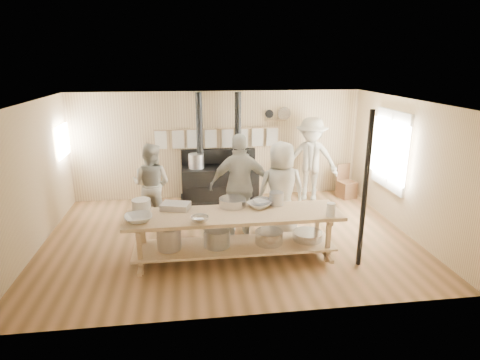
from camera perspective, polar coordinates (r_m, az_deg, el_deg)
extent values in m
plane|color=brown|center=(7.88, -1.55, -8.10)|extent=(7.00, 7.00, 0.00)
plane|color=tan|center=(9.84, -3.15, 4.97)|extent=(7.00, 0.00, 7.00)
plane|color=tan|center=(5.08, 1.31, -6.62)|extent=(7.00, 0.00, 7.00)
plane|color=tan|center=(7.89, -27.80, 0.00)|extent=(0.00, 5.00, 5.00)
plane|color=tan|center=(8.51, 22.52, 1.79)|extent=(0.00, 5.00, 5.00)
plane|color=#C0B18E|center=(7.18, -1.72, 11.06)|extent=(7.00, 7.00, 0.00)
cube|color=beige|center=(8.96, 20.63, 4.02)|extent=(0.06, 1.35, 1.65)
plane|color=white|center=(8.94, 20.41, 4.02)|extent=(0.00, 1.50, 1.50)
cube|color=beige|center=(8.94, 20.35, 4.02)|extent=(0.02, 0.03, 1.50)
plane|color=white|center=(9.66, -23.87, 5.14)|extent=(0.00, 0.90, 0.90)
cube|color=black|center=(9.68, -2.88, -0.59)|extent=(1.80, 0.70, 0.85)
cube|color=black|center=(9.80, -2.85, -2.68)|extent=(1.90, 0.75, 0.10)
cube|color=black|center=(9.80, -3.08, 3.42)|extent=(1.80, 0.12, 0.35)
cylinder|color=black|center=(9.40, -5.78, 6.98)|extent=(0.15, 0.15, 1.75)
cylinder|color=black|center=(9.47, -0.28, 7.13)|extent=(0.15, 0.15, 1.75)
cylinder|color=#B2B2B7|center=(9.49, -6.24, 2.71)|extent=(0.36, 0.36, 0.34)
cylinder|color=gray|center=(9.53, 0.40, 2.75)|extent=(0.30, 0.30, 0.30)
cylinder|color=#9F7C5B|center=(9.67, -3.14, 7.28)|extent=(3.00, 0.04, 0.04)
cube|color=silver|center=(9.70, -11.13, 5.70)|extent=(0.28, 0.01, 0.46)
cube|color=silver|center=(9.68, -8.85, 5.80)|extent=(0.28, 0.01, 0.46)
cube|color=silver|center=(9.68, -6.55, 5.89)|extent=(0.28, 0.01, 0.46)
cube|color=silver|center=(9.69, -4.26, 5.97)|extent=(0.28, 0.01, 0.46)
cube|color=silver|center=(9.72, -1.98, 6.04)|extent=(0.28, 0.01, 0.46)
cube|color=silver|center=(9.77, 0.28, 6.10)|extent=(0.28, 0.01, 0.46)
cube|color=silver|center=(9.83, 2.53, 6.15)|extent=(0.28, 0.01, 0.46)
cube|color=silver|center=(9.90, 4.74, 6.18)|extent=(0.28, 0.01, 0.46)
cube|color=#9F7C5B|center=(9.86, 5.06, 8.49)|extent=(0.50, 0.14, 0.03)
cylinder|color=black|center=(9.83, 4.19, 9.37)|extent=(0.20, 0.04, 0.20)
cylinder|color=silver|center=(9.91, 6.31, 9.37)|extent=(0.32, 0.03, 0.32)
cube|color=#9F7C5B|center=(6.73, -0.80, -4.99)|extent=(3.60, 0.90, 0.06)
cube|color=#9F7C5B|center=(6.96, -0.78, -9.34)|extent=(3.40, 0.80, 0.04)
cube|color=#9F7C5B|center=(6.99, -0.78, -9.71)|extent=(3.30, 0.06, 0.06)
cube|color=#9F7C5B|center=(6.63, -14.08, -9.62)|extent=(0.07, 0.07, 0.85)
cube|color=#9F7C5B|center=(7.17, -13.58, -7.50)|extent=(0.07, 0.07, 0.85)
cube|color=#9F7C5B|center=(6.96, 12.42, -8.18)|extent=(0.07, 0.07, 0.85)
cube|color=#9F7C5B|center=(7.48, 10.89, -6.28)|extent=(0.07, 0.07, 0.85)
cylinder|color=#B2B2B7|center=(6.85, -10.06, -8.16)|extent=(0.40, 0.40, 0.38)
cylinder|color=gray|center=(6.87, -3.30, -8.20)|extent=(0.44, 0.44, 0.30)
cylinder|color=silver|center=(7.00, 4.15, -8.08)|extent=(0.48, 0.48, 0.22)
cylinder|color=silver|center=(7.18, 9.68, -7.97)|extent=(0.52, 0.52, 0.14)
cylinder|color=black|center=(6.70, 17.34, -1.52)|extent=(0.08, 0.08, 2.60)
imported|color=#B0AE9C|center=(8.49, -12.68, -1.06)|extent=(0.66, 0.66, 1.54)
imported|color=#B0AE9C|center=(8.40, -12.47, -0.63)|extent=(1.01, 0.91, 1.72)
imported|color=#B0AE9C|center=(7.59, 5.85, -1.54)|extent=(0.94, 0.63, 1.88)
imported|color=#B0AE9C|center=(7.64, 0.06, -0.85)|extent=(1.20, 0.54, 2.01)
imported|color=#B0AE9C|center=(9.79, 10.02, 2.92)|extent=(1.49, 1.18, 2.02)
cube|color=#503220|center=(10.33, 14.90, -1.30)|extent=(0.48, 0.48, 0.41)
cube|color=#503220|center=(10.35, 14.47, 1.01)|extent=(0.38, 0.14, 0.46)
imported|color=silver|center=(6.58, -14.24, -5.29)|extent=(0.50, 0.50, 0.11)
imported|color=silver|center=(6.39, -5.76, -5.58)|extent=(0.38, 0.38, 0.09)
imported|color=silver|center=(6.97, 2.72, -3.54)|extent=(0.54, 0.54, 0.09)
imported|color=silver|center=(7.08, 3.15, -3.16)|extent=(0.47, 0.47, 0.11)
cube|color=#B2B2B7|center=(6.98, -9.15, -3.69)|extent=(0.54, 0.43, 0.11)
cylinder|color=silver|center=(7.00, -1.09, -3.20)|extent=(0.61, 0.61, 0.15)
cylinder|color=gray|center=(7.10, 5.18, -2.62)|extent=(0.31, 0.31, 0.23)
cylinder|color=silver|center=(7.00, -13.85, -3.48)|extent=(0.32, 0.32, 0.20)
cylinder|color=silver|center=(6.73, 12.79, -4.13)|extent=(0.18, 0.18, 0.22)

